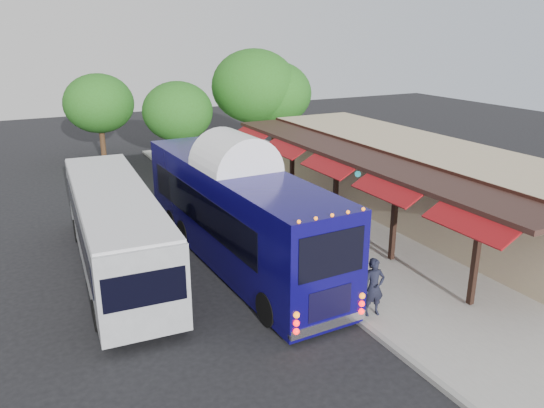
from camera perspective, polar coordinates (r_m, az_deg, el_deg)
ground at (r=19.40m, az=3.85°, el=-8.57°), size 90.00×90.00×0.00m
sidewalk at (r=24.99m, az=9.04°, el=-2.27°), size 10.00×40.00×0.15m
curb at (r=22.59m, az=-1.24°, el=-4.30°), size 0.20×40.00×0.16m
station_shelter at (r=26.51m, az=15.18°, el=2.54°), size 8.15×20.00×3.60m
coach_bus at (r=20.43m, az=-3.87°, el=-0.47°), size 3.12×12.88×4.09m
city_bus at (r=20.63m, az=-16.52°, el=-2.30°), size 3.29×12.00×3.19m
ped_a at (r=17.03m, az=10.90°, el=-8.77°), size 0.77×0.59×1.90m
ped_b at (r=24.05m, az=4.06°, el=-0.25°), size 1.17×1.06×1.95m
ped_c at (r=23.45m, az=-0.15°, el=-1.11°), size 1.01×0.86×1.63m
ped_d at (r=28.65m, az=-3.30°, el=2.41°), size 1.16×1.01×1.56m
sign_board at (r=22.69m, az=6.74°, el=-2.20°), size 0.07×0.48×1.05m
tree_left at (r=34.57m, az=-10.11°, el=9.76°), size 4.45×4.45×5.69m
tree_mid at (r=37.21m, az=-1.91°, el=12.55°), size 5.90×5.90×7.55m
tree_right at (r=37.74m, az=0.20°, el=11.79°), size 5.25×5.25×6.72m
tree_far at (r=38.22m, az=-18.13°, el=10.24°), size 4.67×4.67×5.98m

